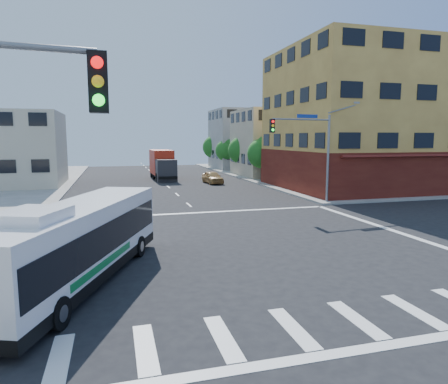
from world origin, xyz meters
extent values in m
plane|color=black|center=(0.00, 0.00, 0.00)|extent=(120.00, 120.00, 0.00)
cube|color=gray|center=(35.00, 35.00, 0.07)|extent=(50.00, 50.00, 0.15)
cube|color=gold|center=(20.00, 18.50, 7.00)|extent=(18.00, 15.00, 14.00)
cube|color=maroon|center=(20.00, 18.50, 2.00)|extent=(18.09, 15.08, 4.00)
cube|color=maroon|center=(20.00, 11.40, 3.60)|extent=(16.00, 1.60, 0.51)
cube|color=#C2B294|center=(17.00, 34.00, 4.50)|extent=(12.00, 10.00, 9.00)
cube|color=#A3A39E|center=(17.00, 48.00, 5.00)|extent=(12.00, 10.00, 10.00)
cube|color=beige|center=(-17.00, 30.00, 4.00)|extent=(12.00, 10.00, 8.00)
cylinder|color=slate|center=(10.80, 10.80, 3.50)|extent=(0.18, 0.18, 7.00)
cylinder|color=slate|center=(8.30, 10.55, 6.60)|extent=(5.01, 0.62, 0.12)
cube|color=black|center=(5.80, 10.30, 6.10)|extent=(0.32, 0.30, 1.00)
sphere|color=#FF0C0C|center=(5.80, 10.13, 6.40)|extent=(0.20, 0.20, 0.20)
sphere|color=yellow|center=(5.80, 10.13, 6.10)|extent=(0.20, 0.20, 0.20)
sphere|color=#19FF33|center=(5.80, 10.13, 5.80)|extent=(0.20, 0.20, 0.20)
cube|color=navy|center=(8.80, 10.60, 6.85)|extent=(1.80, 0.22, 0.28)
cube|color=gray|center=(13.30, 11.05, 8.00)|extent=(0.50, 0.22, 0.14)
cube|color=black|center=(-5.80, -10.30, 6.10)|extent=(0.32, 0.30, 1.00)
sphere|color=#FF0C0C|center=(-5.80, -10.47, 6.40)|extent=(0.20, 0.20, 0.20)
sphere|color=yellow|center=(-5.80, -10.47, 6.10)|extent=(0.20, 0.20, 0.20)
sphere|color=#19FF33|center=(-5.80, -10.47, 5.80)|extent=(0.20, 0.20, 0.20)
cylinder|color=#342113|center=(11.80, 28.00, 0.96)|extent=(0.28, 0.28, 1.92)
sphere|color=#1D611B|center=(11.80, 28.00, 3.37)|extent=(3.60, 3.60, 3.60)
sphere|color=#1D611B|center=(12.20, 27.70, 4.27)|extent=(2.52, 2.52, 2.52)
cylinder|color=#342113|center=(11.80, 36.00, 1.00)|extent=(0.28, 0.28, 1.99)
sphere|color=#1D611B|center=(11.80, 36.00, 3.51)|extent=(3.80, 3.80, 3.80)
sphere|color=#1D611B|center=(12.20, 35.70, 4.46)|extent=(2.66, 2.66, 2.66)
cylinder|color=#342113|center=(11.80, 44.00, 0.94)|extent=(0.28, 0.28, 1.89)
sphere|color=#1D611B|center=(11.80, 44.00, 3.25)|extent=(3.40, 3.40, 3.40)
sphere|color=#1D611B|center=(12.20, 43.70, 4.10)|extent=(2.38, 2.38, 2.38)
cylinder|color=#342113|center=(11.80, 52.00, 1.01)|extent=(0.28, 0.28, 2.03)
sphere|color=#1D611B|center=(11.80, 52.00, 3.63)|extent=(4.00, 4.00, 4.00)
sphere|color=#1D611B|center=(12.20, 51.70, 4.63)|extent=(2.80, 2.80, 2.80)
cube|color=black|center=(-6.89, -2.82, 0.49)|extent=(6.07, 10.76, 0.40)
cube|color=silver|center=(-6.89, -2.82, 1.58)|extent=(6.05, 10.74, 2.53)
cube|color=black|center=(-6.89, -2.82, 1.73)|extent=(5.98, 10.46, 1.11)
cube|color=black|center=(-4.93, 2.08, 1.64)|extent=(1.95, 0.82, 1.20)
cube|color=#E5590C|center=(-4.92, 2.11, 2.53)|extent=(1.59, 0.67, 0.25)
cube|color=silver|center=(-6.89, -2.82, 2.79)|extent=(5.93, 10.52, 0.11)
cube|color=silver|center=(-7.88, -5.29, 3.00)|extent=(2.20, 2.40, 0.32)
cube|color=#0B6F31|center=(-8.12, -2.81, 0.93)|extent=(1.83, 4.54, 0.25)
cube|color=#0B6F31|center=(-5.99, -3.65, 0.93)|extent=(1.83, 4.54, 0.25)
cylinder|color=black|center=(-6.61, 0.74, 0.46)|extent=(0.59, 0.96, 0.92)
cylinder|color=#99999E|center=(-6.73, 0.79, 0.46)|extent=(0.20, 0.44, 0.46)
cylinder|color=black|center=(-4.64, -0.04, 0.46)|extent=(0.59, 0.96, 0.92)
cylinder|color=#99999E|center=(-4.52, -0.09, 0.46)|extent=(0.20, 0.44, 0.46)
cylinder|color=black|center=(-7.17, -6.38, 0.46)|extent=(0.59, 0.96, 0.92)
cylinder|color=#99999E|center=(-7.05, -6.42, 0.46)|extent=(0.20, 0.44, 0.46)
cube|color=#26262B|center=(0.52, 30.68, 1.33)|extent=(2.41, 2.31, 2.66)
cube|color=black|center=(0.54, 29.71, 1.74)|extent=(2.15, 0.14, 1.02)
cube|color=red|center=(0.42, 34.57, 2.15)|extent=(2.61, 5.80, 3.07)
cube|color=black|center=(0.45, 33.34, 0.56)|extent=(2.47, 8.25, 0.31)
cylinder|color=black|center=(-0.56, 30.86, 0.51)|extent=(0.31, 1.03, 1.02)
cylinder|color=black|center=(1.59, 30.91, 0.51)|extent=(0.31, 1.03, 1.02)
cylinder|color=black|center=(-0.64, 33.83, 0.51)|extent=(0.31, 1.03, 1.02)
cylinder|color=black|center=(1.51, 33.88, 0.51)|extent=(0.31, 1.03, 1.02)
cylinder|color=black|center=(-0.71, 36.39, 0.51)|extent=(0.31, 1.03, 1.02)
cylinder|color=black|center=(1.44, 36.44, 0.51)|extent=(0.31, 1.03, 1.02)
imported|color=tan|center=(5.42, 27.21, 0.70)|extent=(2.01, 4.26, 1.41)
camera|label=1|loc=(-5.60, -17.48, 5.17)|focal=32.00mm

